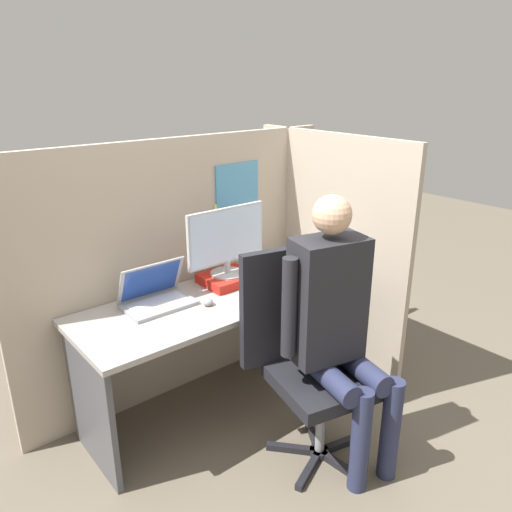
% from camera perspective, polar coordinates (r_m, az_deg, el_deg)
% --- Properties ---
extents(ground_plane, '(12.00, 12.00, 0.00)m').
position_cam_1_polar(ground_plane, '(2.98, -0.46, -19.22)').
color(ground_plane, '#665B4C').
extents(cubicle_panel_back, '(2.11, 0.05, 1.56)m').
position_cam_1_polar(cubicle_panel_back, '(3.04, -8.11, -1.40)').
color(cubicle_panel_back, tan).
rests_on(cubicle_panel_back, ground).
extents(cubicle_panel_right, '(0.04, 1.24, 1.56)m').
position_cam_1_polar(cubicle_panel_right, '(3.26, 8.14, 0.01)').
color(cubicle_panel_right, tan).
rests_on(cubicle_panel_right, ground).
extents(desk, '(1.61, 0.62, 0.72)m').
position_cam_1_polar(desk, '(2.88, -4.39, -7.64)').
color(desk, '#9E9993').
rests_on(desk, ground).
extents(paper_box, '(0.30, 0.26, 0.05)m').
position_cam_1_polar(paper_box, '(2.98, -3.27, -2.57)').
color(paper_box, red).
rests_on(paper_box, desk).
extents(monitor, '(0.52, 0.20, 0.41)m').
position_cam_1_polar(monitor, '(2.90, -3.39, 1.88)').
color(monitor, '#B2B2B7').
rests_on(monitor, paper_box).
extents(laptop, '(0.37, 0.24, 0.24)m').
position_cam_1_polar(laptop, '(2.74, -11.34, -4.61)').
color(laptop, '#99999E').
rests_on(laptop, desk).
extents(mouse, '(0.06, 0.05, 0.04)m').
position_cam_1_polar(mouse, '(2.70, -5.50, -5.28)').
color(mouse, gray).
rests_on(mouse, desk).
extents(stapler, '(0.04, 0.14, 0.05)m').
position_cam_1_polar(stapler, '(3.32, 5.28, -0.29)').
color(stapler, '#2D2D33').
rests_on(stapler, desk).
extents(carrot_toy, '(0.04, 0.15, 0.04)m').
position_cam_1_polar(carrot_toy, '(2.87, 2.54, -3.61)').
color(carrot_toy, orange).
rests_on(carrot_toy, desk).
extents(office_chair, '(0.56, 0.61, 1.10)m').
position_cam_1_polar(office_chair, '(2.56, 5.59, -11.23)').
color(office_chair, black).
rests_on(office_chair, ground).
extents(person, '(0.47, 0.49, 1.40)m').
position_cam_1_polar(person, '(2.37, 9.24, -7.37)').
color(person, '#282D4C').
rests_on(person, ground).
extents(coffee_mug, '(0.09, 0.09, 0.09)m').
position_cam_1_polar(coffee_mug, '(3.19, 2.19, -0.61)').
color(coffee_mug, white).
rests_on(coffee_mug, desk).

